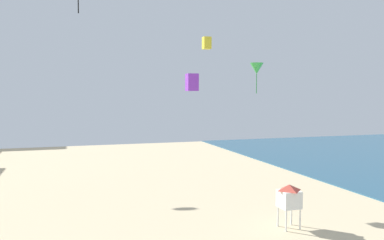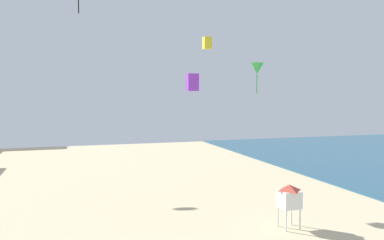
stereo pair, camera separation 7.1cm
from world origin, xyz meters
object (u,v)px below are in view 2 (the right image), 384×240
at_px(lifeguard_stand, 289,197).
at_px(kite_yellow_box, 207,43).
at_px(kite_purple_box_2, 192,82).
at_px(kite_green_delta, 257,69).

xyz_separation_m(lifeguard_stand, kite_yellow_box, (0.02, 14.18, 10.59)).
relative_size(lifeguard_stand, kite_purple_box_2, 2.03).
relative_size(kite_purple_box_2, kite_yellow_box, 1.16).
bearing_deg(kite_purple_box_2, kite_green_delta, 8.94).
bearing_deg(kite_green_delta, lifeguard_stand, -104.73).
relative_size(lifeguard_stand, kite_yellow_box, 2.35).
bearing_deg(lifeguard_stand, kite_purple_box_2, 108.65).
bearing_deg(kite_purple_box_2, kite_yellow_box, 61.61).
height_order(lifeguard_stand, kite_yellow_box, kite_yellow_box).
distance_m(kite_green_delta, kite_purple_box_2, 5.87).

